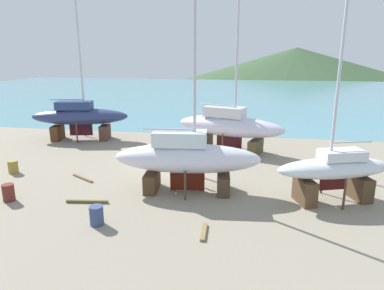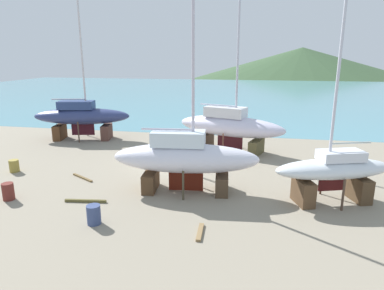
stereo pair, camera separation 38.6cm
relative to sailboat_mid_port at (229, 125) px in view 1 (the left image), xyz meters
The scene contains 16 objects.
ground_plane 7.78m from the sailboat_mid_port, 121.92° to the right, with size 46.62×46.62×0.00m, color gray.
sea_water 44.72m from the sailboat_mid_port, 95.09° to the left, with size 136.59×78.39×0.01m, color teal.
headland_hill 126.18m from the sailboat_mid_port, 81.14° to the left, with size 151.35×151.35×21.53m, color #344E30.
sailboat_mid_port is the anchor object (origin of this frame).
sailboat_small_center 13.82m from the sailboat_mid_port, behind, with size 9.01×4.17×13.86m.
sailboat_large_starboard 10.99m from the sailboat_mid_port, 55.82° to the right, with size 6.61×3.89×11.30m.
sailboat_far_slipway 9.23m from the sailboat_mid_port, 101.03° to the right, with size 8.41×3.14×14.65m.
worker 6.04m from the sailboat_mid_port, 98.57° to the left, with size 0.50×0.41×1.58m.
barrel_tipped_right 14.76m from the sailboat_mid_port, 110.31° to the right, with size 0.64×0.64×0.91m, color #384672.
barrel_rust_near 16.34m from the sailboat_mid_port, 132.05° to the right, with size 0.61×0.61×0.94m, color maroon.
barrel_rust_mid 15.94m from the sailboat_mid_port, 149.93° to the right, with size 0.62×0.62×0.82m, color olive.
timber_short_skew 12.13m from the sailboat_mid_port, 136.07° to the right, with size 2.06×0.14×0.10m, color brown.
timber_plank_near 13.54m from the sailboat_mid_port, 119.83° to the right, with size 2.23×0.14×0.14m, color brown.
timber_plank_far 9.69m from the sailboat_mid_port, 28.54° to the right, with size 2.89×0.22×0.19m, color brown.
timber_short_cross 13.85m from the sailboat_mid_port, 90.54° to the right, with size 1.48×0.21×0.11m, color olive.
timber_long_fore 6.26m from the sailboat_mid_port, 165.13° to the right, with size 2.60×0.12×0.15m, color brown.
Camera 1 is at (5.65, -23.06, 7.57)m, focal length 31.98 mm.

